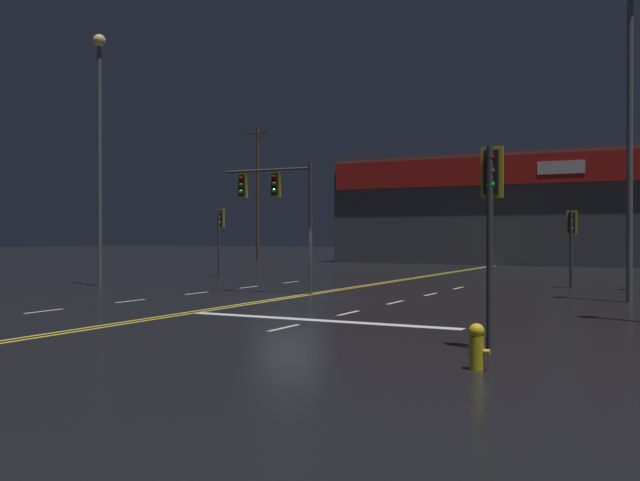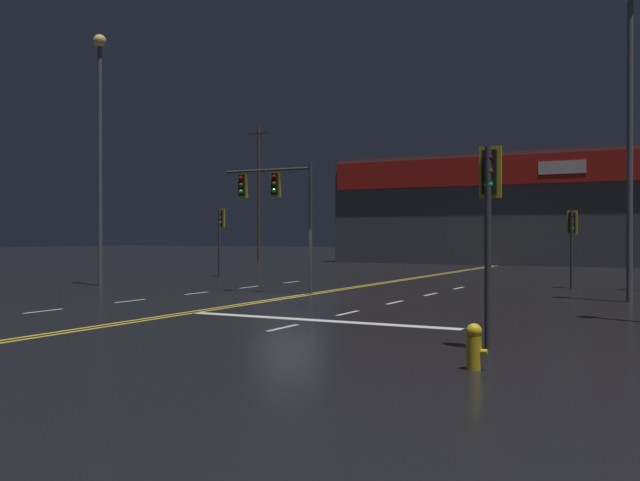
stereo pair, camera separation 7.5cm
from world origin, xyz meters
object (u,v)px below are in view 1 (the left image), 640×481
at_px(traffic_signal_corner_southeast, 491,200).
at_px(traffic_signal_corner_northwest, 220,227).
at_px(traffic_signal_median, 274,195).
at_px(streetlight_far_right, 99,129).
at_px(traffic_signal_corner_northeast, 572,231).
at_px(fire_hydrant, 477,345).
at_px(streetlight_far_left, 630,102).

height_order(traffic_signal_corner_southeast, traffic_signal_corner_northwest, traffic_signal_corner_southeast).
relative_size(traffic_signal_median, streetlight_far_right, 0.45).
bearing_deg(traffic_signal_median, streetlight_far_right, -178.98).
xyz_separation_m(traffic_signal_median, traffic_signal_corner_southeast, (10.67, -9.65, -0.87)).
height_order(traffic_signal_median, traffic_signal_corner_northwest, traffic_signal_median).
distance_m(traffic_signal_corner_northwest, traffic_signal_corner_northeast, 17.76).
bearing_deg(traffic_signal_corner_northwest, traffic_signal_corner_southeast, -43.03).
relative_size(traffic_signal_corner_southeast, fire_hydrant, 5.15).
relative_size(traffic_signal_median, streetlight_far_left, 0.47).
bearing_deg(streetlight_far_left, traffic_signal_median, -170.10).
height_order(traffic_signal_corner_northwest, streetlight_far_left, streetlight_far_left).
bearing_deg(traffic_signal_corner_northwest, fire_hydrant, -45.86).
bearing_deg(traffic_signal_corner_northeast, streetlight_far_right, -156.68).
height_order(traffic_signal_median, traffic_signal_corner_northeast, traffic_signal_median).
relative_size(traffic_signal_median, traffic_signal_corner_southeast, 1.27).
bearing_deg(traffic_signal_corner_northeast, streetlight_far_left, -65.36).
bearing_deg(streetlight_far_left, traffic_signal_corner_southeast, -97.90).
distance_m(traffic_signal_corner_northeast, fire_hydrant, 19.72).
distance_m(traffic_signal_median, streetlight_far_left, 12.81).
bearing_deg(traffic_signal_corner_southeast, traffic_signal_corner_northwest, 136.97).
distance_m(traffic_signal_median, fire_hydrant, 16.43).
bearing_deg(streetlight_far_right, traffic_signal_median, 1.02).
relative_size(traffic_signal_median, fire_hydrant, 6.52).
xyz_separation_m(streetlight_far_left, streetlight_far_right, (-21.06, -2.31, 0.28)).
relative_size(traffic_signal_corner_southeast, traffic_signal_corner_northwest, 1.08).
height_order(traffic_signal_median, fire_hydrant, traffic_signal_median).
distance_m(traffic_signal_corner_northwest, streetlight_far_left, 21.49).
bearing_deg(traffic_signal_median, fire_hydrant, -47.05).
distance_m(traffic_signal_corner_southeast, traffic_signal_corner_northwest, 25.61).
xyz_separation_m(traffic_signal_corner_northwest, streetlight_far_left, (20.36, -5.67, 3.90)).
distance_m(traffic_signal_median, traffic_signal_corner_northeast, 12.54).
bearing_deg(streetlight_far_right, traffic_signal_corner_southeast, -26.07).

